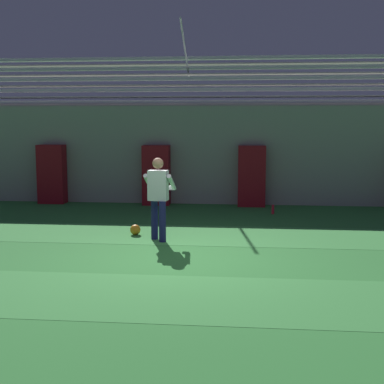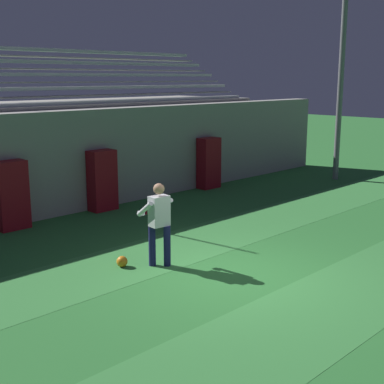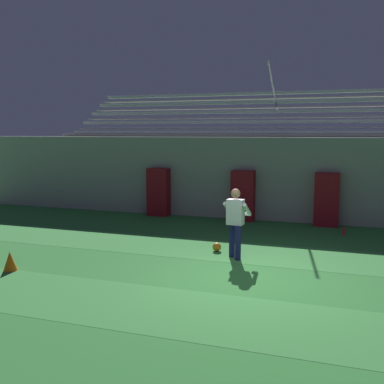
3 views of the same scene
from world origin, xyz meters
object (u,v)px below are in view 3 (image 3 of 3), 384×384
Objects in this scene: goalkeeper at (235,219)px; water_bottle at (344,231)px; padding_pillar_gate_right at (327,200)px; padding_pillar_far_left at (159,192)px; padding_pillar_gate_left at (243,196)px; traffic_cone at (10,261)px; soccer_ball at (217,247)px.

goalkeeper is 4.20m from water_bottle.
padding_pillar_gate_right is 1.52m from water_bottle.
padding_pillar_gate_right is 1.00× the size of padding_pillar_far_left.
goalkeeper is (0.79, -4.52, 0.11)m from padding_pillar_gate_left.
padding_pillar_gate_right is 4.04× the size of traffic_cone.
traffic_cone is at bearing -132.05° from padding_pillar_gate_right.
goalkeeper is at bearing -126.64° from water_bottle.
water_bottle is (3.03, 2.84, 0.01)m from soccer_ball.
padding_pillar_gate_right reaches higher than traffic_cone.
padding_pillar_gate_right reaches higher than soccer_ball.
soccer_ball is 0.92× the size of water_bottle.
water_bottle is (6.86, 5.78, -0.09)m from traffic_cone.
traffic_cone reaches higher than water_bottle.
soccer_ball is (-2.49, -4.07, -0.74)m from padding_pillar_gate_right.
padding_pillar_gate_right is at bearing 0.00° from padding_pillar_far_left.
padding_pillar_far_left is (-3.07, 0.00, 0.00)m from padding_pillar_gate_left.
padding_pillar_gate_left and padding_pillar_far_left have the same top height.
soccer_ball is at bearing -87.00° from padding_pillar_gate_left.
traffic_cone is (-3.62, -7.01, -0.64)m from padding_pillar_gate_left.
padding_pillar_far_left is 4.04× the size of traffic_cone.
padding_pillar_gate_left is 4.14m from soccer_ball.
traffic_cone is at bearing -94.48° from padding_pillar_far_left.
padding_pillar_gate_right is 7.07× the size of water_bottle.
padding_pillar_far_left is 5.28m from soccer_ball.
padding_pillar_gate_left reaches higher than traffic_cone.
goalkeeper is at bearing -80.12° from padding_pillar_gate_left.
soccer_ball is (-0.58, 0.46, -0.84)m from goalkeeper.
goalkeeper is at bearing -49.57° from padding_pillar_far_left.
padding_pillar_gate_right is 4.82m from soccer_ball.
water_bottle is (6.31, -1.23, -0.73)m from padding_pillar_far_left.
goalkeeper is 7.59× the size of soccer_ball.
water_bottle is at bearing 43.16° from soccer_ball.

